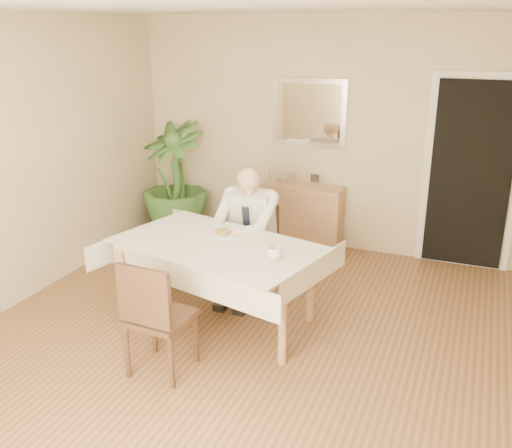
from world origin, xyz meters
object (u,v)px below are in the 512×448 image
at_px(chair_near, 154,313).
at_px(seated_man, 245,228).
at_px(potted_palm, 174,181).
at_px(dining_table, 217,253).
at_px(sideboard, 302,217).
at_px(chair_far, 256,242).
at_px(coffee_mug, 275,253).

xyz_separation_m(chair_near, seated_man, (0.09, 1.46, 0.17)).
bearing_deg(potted_palm, dining_table, -51.53).
relative_size(dining_table, sideboard, 2.10).
distance_m(chair_far, chair_near, 1.74).
distance_m(chair_near, sideboard, 2.91).
bearing_deg(dining_table, potted_palm, 142.74).
bearing_deg(sideboard, chair_near, -93.05).
distance_m(chair_near, potted_palm, 2.99).
bearing_deg(potted_palm, sideboard, 8.46).
xyz_separation_m(dining_table, sideboard, (0.11, 2.03, -0.30)).
distance_m(chair_near, coffee_mug, 1.03).
height_order(coffee_mug, potted_palm, potted_palm).
xyz_separation_m(chair_far, seated_man, (0.00, -0.28, 0.23)).
distance_m(seated_man, sideboard, 1.48).
relative_size(dining_table, chair_near, 2.14).
distance_m(seated_man, potted_palm, 1.88).
bearing_deg(coffee_mug, chair_far, 119.36).
height_order(chair_far, chair_near, chair_near).
relative_size(dining_table, potted_palm, 1.39).
distance_m(sideboard, potted_palm, 1.59).
bearing_deg(seated_man, sideboard, 85.70).
relative_size(sideboard, potted_palm, 0.66).
bearing_deg(seated_man, coffee_mug, -51.93).
xyz_separation_m(chair_far, potted_palm, (-1.43, 0.93, 0.24)).
bearing_deg(potted_palm, seated_man, -40.19).
bearing_deg(sideboard, coffee_mug, -77.26).
bearing_deg(chair_far, coffee_mug, -67.15).
height_order(chair_far, seated_man, seated_man).
relative_size(chair_far, potted_palm, 0.59).
xyz_separation_m(chair_near, coffee_mug, (0.65, 0.75, 0.28)).
bearing_deg(dining_table, sideboard, 101.22).
bearing_deg(chair_far, potted_palm, 140.49).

